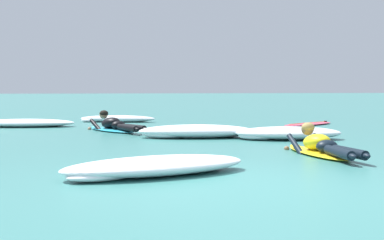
# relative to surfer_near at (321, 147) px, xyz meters

# --- Properties ---
(ground_plane) EXTENTS (120.00, 120.00, 0.00)m
(ground_plane) POSITION_rel_surfer_near_xyz_m (-1.69, 7.65, -0.14)
(ground_plane) COLOR #387A75
(surfer_near) EXTENTS (0.66, 2.46, 0.54)m
(surfer_near) POSITION_rel_surfer_near_xyz_m (0.00, 0.00, 0.00)
(surfer_near) COLOR yellow
(surfer_near) RESTS_ON ground
(surfer_far) EXTENTS (1.50, 2.32, 0.53)m
(surfer_far) POSITION_rel_surfer_near_xyz_m (-3.22, 5.17, -0.00)
(surfer_far) COLOR #2DB2D1
(surfer_far) RESTS_ON ground
(drifting_surfboard) EXTENTS (2.00, 1.68, 0.16)m
(drifting_surfboard) POSITION_rel_surfer_near_xyz_m (2.11, 6.61, -0.11)
(drifting_surfboard) COLOR #E54C66
(drifting_surfboard) RESTS_ON ground
(whitewater_front) EXTENTS (2.35, 1.11, 0.20)m
(whitewater_front) POSITION_rel_surfer_near_xyz_m (-3.11, 8.69, -0.05)
(whitewater_front) COLOR white
(whitewater_front) RESTS_ON ground
(whitewater_mid_left) EXTENTS (2.72, 1.08, 0.21)m
(whitewater_mid_left) POSITION_rel_surfer_near_xyz_m (-5.59, 7.03, -0.04)
(whitewater_mid_left) COLOR white
(whitewater_mid_left) RESTS_ON ground
(whitewater_mid_right) EXTENTS (2.58, 1.66, 0.23)m
(whitewater_mid_right) POSITION_rel_surfer_near_xyz_m (-2.72, -1.59, -0.03)
(whitewater_mid_right) COLOR white
(whitewater_mid_right) RESTS_ON ground
(whitewater_back) EXTENTS (2.29, 1.33, 0.26)m
(whitewater_back) POSITION_rel_surfer_near_xyz_m (0.31, 2.70, -0.02)
(whitewater_back) COLOR white
(whitewater_back) RESTS_ON ground
(whitewater_far_band) EXTENTS (2.51, 1.13, 0.28)m
(whitewater_far_band) POSITION_rel_surfer_near_xyz_m (-1.50, 3.32, -0.01)
(whitewater_far_band) COLOR white
(whitewater_far_band) RESTS_ON ground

